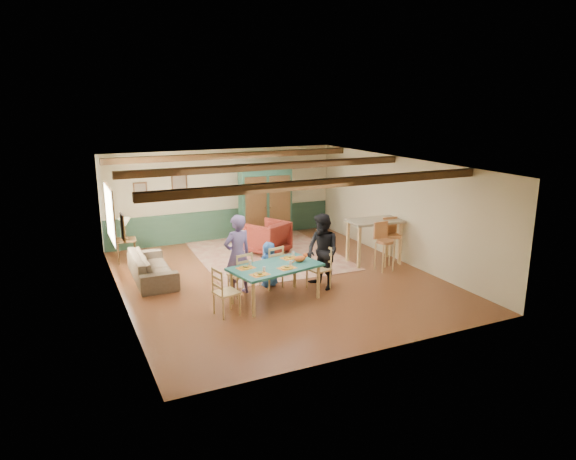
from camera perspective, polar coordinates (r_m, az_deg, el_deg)
name	(u,v)px	position (r m, az deg, el deg)	size (l,w,h in m)	color
floor	(277,279)	(12.17, -1.18, -5.42)	(8.00, 8.00, 0.00)	#5B2D19
wall_back	(223,195)	(15.46, -7.22, 3.91)	(7.00, 0.02, 2.70)	beige
wall_left	(119,240)	(10.91, -18.30, -1.08)	(0.02, 8.00, 2.70)	beige
wall_right	(401,210)	(13.55, 12.47, 2.21)	(0.02, 8.00, 2.70)	beige
ceiling	(277,164)	(11.55, -1.25, 7.30)	(7.00, 8.00, 0.02)	silver
wainscot_back	(224,224)	(15.62, -7.10, 0.65)	(6.95, 0.03, 0.90)	#223E2D
ceiling_beam_front	(327,183)	(9.52, 4.36, 5.22)	(6.95, 0.16, 0.16)	#311F0D
ceiling_beam_mid	(270,166)	(11.92, -2.03, 7.08)	(6.95, 0.16, 0.16)	#311F0D
ceiling_beam_back	(233,156)	(14.34, -6.13, 8.22)	(6.95, 0.16, 0.16)	#311F0D
window_left	(110,214)	(12.51, -19.20, 1.70)	(0.06, 1.60, 1.30)	white
picture_left_wall	(123,227)	(10.23, -17.88, 0.28)	(0.04, 0.42, 0.52)	#7C705A
picture_back_a	(179,183)	(15.02, -11.98, 5.15)	(0.45, 0.04, 0.55)	#7C705A
picture_back_b	(140,191)	(14.84, -16.09, 4.20)	(0.38, 0.04, 0.48)	#7C705A
dining_table	(276,284)	(10.74, -1.39, -5.97)	(1.84, 1.02, 0.77)	#1D5E56
dining_chair_far_left	(240,274)	(11.08, -5.36, -4.84)	(0.43, 0.45, 0.97)	tan
dining_chair_far_right	(271,266)	(11.50, -1.88, -4.05)	(0.43, 0.45, 0.97)	tan
dining_chair_end_left	(226,291)	(10.11, -6.86, -6.78)	(0.43, 0.45, 0.97)	tan
dining_chair_end_right	(319,268)	(11.40, 3.43, -4.24)	(0.43, 0.45, 0.97)	tan
person_man	(237,255)	(11.02, -5.63, -2.78)	(0.64, 0.42, 1.77)	slate
person_woman	(322,252)	(11.35, 3.85, -2.43)	(0.82, 0.64, 1.69)	black
person_child	(269,264)	(11.56, -2.12, -3.82)	(0.50, 0.33, 1.03)	#2A5AAA
cat	(300,258)	(10.84, 1.34, -3.14)	(0.37, 0.14, 0.18)	#CB5A23
place_setting_near_left	(260,272)	(10.10, -3.16, -4.70)	(0.41, 0.31, 0.11)	orange
place_setting_near_center	(287,266)	(10.46, -0.13, -3.99)	(0.41, 0.31, 0.11)	orange
place_setting_far_left	(246,266)	(10.50, -4.72, -3.96)	(0.41, 0.31, 0.11)	orange
place_setting_far_right	(290,256)	(11.12, 0.18, -2.88)	(0.41, 0.31, 0.11)	orange
area_rug	(267,255)	(13.98, -2.33, -2.77)	(3.62, 4.30, 0.01)	beige
armoire	(265,203)	(15.05, -2.56, 2.96)	(1.63, 0.65, 2.30)	#153528
armchair	(268,237)	(14.03, -2.27, -0.82)	(0.96, 0.99, 0.90)	#4D120F
sofa	(152,267)	(12.43, -14.90, -3.97)	(2.15, 0.84, 0.63)	#423629
end_table	(127,250)	(13.96, -17.48, -2.18)	(0.50, 0.50, 0.61)	#311F0D
table_lamp	(125,229)	(13.81, -17.66, 0.14)	(0.31, 0.31, 0.56)	beige
counter_table	(374,241)	(13.38, 9.52, -1.24)	(1.36, 0.79, 1.13)	#B0A789
bar_stool_left	(385,247)	(12.80, 10.70, -1.87)	(0.42, 0.46, 1.19)	#BD7B49
bar_stool_right	(393,241)	(13.36, 11.55, -1.24)	(0.42, 0.46, 1.19)	#BD7B49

